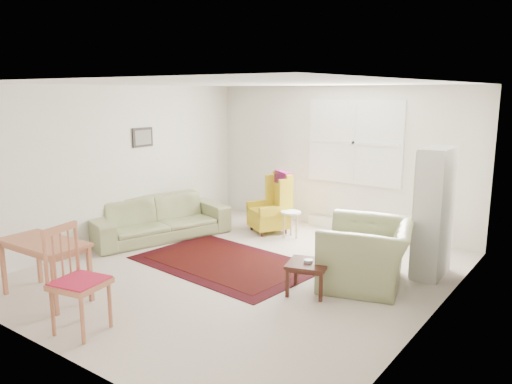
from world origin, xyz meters
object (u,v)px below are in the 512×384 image
Objects in this scene: wingback_chair at (268,202)px; cabinet at (434,213)px; coffee_table at (308,278)px; desk at (46,270)px; sofa at (158,211)px; stool at (291,224)px; armchair at (367,247)px; desk_chair at (80,281)px.

wingback_chair is 0.62× the size of cabinet.
coffee_table is (1.91, -1.93, -0.33)m from wingback_chair.
desk is at bearing -66.89° from wingback_chair.
sofa is at bearing -102.28° from wingback_chair.
sofa is 2.19× the size of wingback_chair.
stool is (1.76, 1.31, -0.24)m from sofa.
wingback_chair is 2.98m from cabinet.
coffee_table is at bearing -48.91° from armchair.
coffee_table is (3.18, -0.56, -0.27)m from sofa.
sofa is at bearing -168.86° from cabinet.
sofa is 3.63m from armchair.
desk_chair reaches higher than stool.
sofa is 3.24m from coffee_table.
sofa is at bearing 106.99° from desk.
sofa is 2.11× the size of desk_chair.
desk_chair is (0.07, -4.08, 0.32)m from stool.
desk_chair is at bearing -128.96° from sofa.
desk is 1.12m from desk_chair.
desk_chair is (1.07, -0.27, 0.20)m from desk.
cabinet is (0.57, 0.79, 0.37)m from armchair.
sofa is at bearing 169.97° from coffee_table.
desk_chair is (-1.35, -2.20, 0.35)m from coffee_table.
desk_chair is (-2.36, -3.69, -0.31)m from cabinet.
sofa is at bearing -104.23° from armchair.
wingback_chair reaches higher than coffee_table.
desk is at bearing -63.75° from armchair.
armchair is 1.17× the size of wingback_chair.
wingback_chair is 0.58m from stool.
cabinet is (4.19, 0.92, 0.39)m from sofa.
cabinet is 1.54× the size of desk.
desk reaches higher than stool.
cabinet is (2.44, -0.39, 0.63)m from stool.
wingback_chair is at bearing 82.56° from desk.
desk_chair is (0.56, -4.13, 0.02)m from wingback_chair.
wingback_chair is at bearing -133.96° from armchair.
desk is 1.01× the size of desk_chair.
coffee_table is 0.43× the size of desk.
stool is (-1.43, 1.87, 0.03)m from coffee_table.
desk_chair is at bearing -121.53° from coffee_table.
armchair is 0.72× the size of cabinet.
wingback_chair reaches higher than armchair.
armchair reaches higher than stool.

